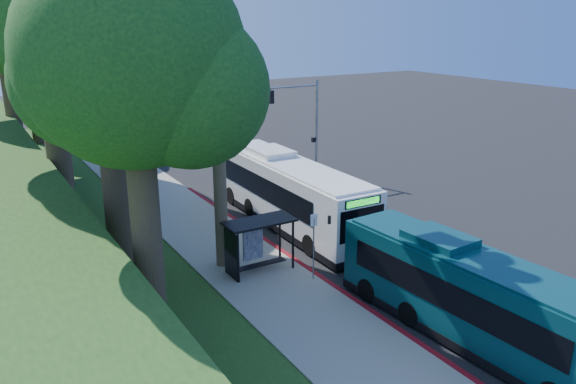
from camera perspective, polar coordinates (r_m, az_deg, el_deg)
ground at (r=32.05m, az=5.67°, el=-3.35°), size 140.00×140.00×0.00m
sidewalk at (r=28.54m, az=-6.24°, el=-5.91°), size 4.50×70.00×0.12m
red_curb at (r=26.35m, az=2.08°, el=-7.86°), size 0.25×30.00×0.13m
grass_verge at (r=31.44m, az=-19.68°, el=-4.69°), size 8.00×70.00×0.06m
bus_shelter at (r=25.51m, az=-3.54°, el=-4.49°), size 3.20×1.51×2.55m
stop_sign_pole at (r=24.58m, az=2.63°, el=-4.66°), size 0.35×0.06×3.17m
traffic_signal_pole at (r=40.95m, az=1.73°, el=7.71°), size 4.10×0.30×7.00m
tree_0 at (r=24.56m, az=-18.41°, el=16.32°), size 8.40×8.00×15.70m
tree_2 at (r=40.38m, az=-23.06°, el=14.89°), size 8.82×8.40×15.12m
tree_3 at (r=48.07m, az=-27.25°, el=16.37°), size 10.08×9.60×17.28m
tree_4 at (r=56.31m, az=-25.07°, el=14.22°), size 8.40×8.00×14.14m
tree_5 at (r=64.39m, az=-24.99°, el=13.74°), size 7.35×7.00×12.86m
tree_6 at (r=18.70m, az=-15.14°, el=11.92°), size 7.56×7.20×13.74m
white_bus at (r=31.41m, az=0.06°, el=0.05°), size 3.12×13.38×3.97m
teal_bus at (r=21.44m, az=18.56°, el=-10.12°), size 3.19×11.98×3.54m
pickup at (r=37.73m, az=0.70°, el=1.19°), size 3.41×5.92×1.55m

